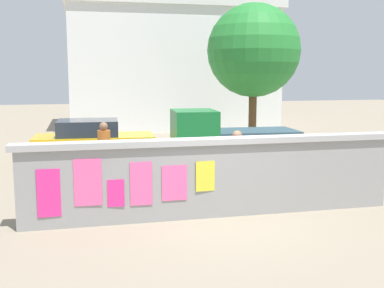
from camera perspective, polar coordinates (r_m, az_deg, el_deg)
name	(u,v)px	position (r m, az deg, el deg)	size (l,w,h in m)	color
ground	(154,153)	(17.52, -4.54, -1.08)	(60.00, 60.00, 0.00)	gray
poster_wall	(214,176)	(9.67, 2.65, -3.86)	(7.82, 0.42, 1.61)	gray
auto_rickshaw_truck	(228,142)	(13.90, 4.29, 0.19)	(3.69, 1.73, 1.85)	black
car_parked	(93,140)	(15.84, -11.73, 0.43)	(3.89, 1.90, 1.40)	black
motorcycle	(114,180)	(11.14, -9.27, -4.24)	(1.87, 0.68, 0.87)	black
bicycle_far	(330,180)	(11.91, 16.13, -4.13)	(1.66, 0.60, 0.95)	black
person_walking	(237,158)	(10.80, 5.37, -1.73)	(0.46, 0.46, 1.62)	#D83F72
person_bystander	(104,146)	(12.82, -10.43, -0.23)	(0.48, 0.48, 1.62)	#3F994C
tree_roadside	(254,51)	(19.88, 7.36, 10.97)	(3.78, 3.78, 5.70)	brown
building_background	(169,65)	(26.64, -2.78, 9.38)	(10.94, 6.70, 6.65)	white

